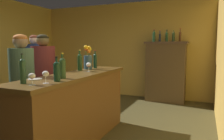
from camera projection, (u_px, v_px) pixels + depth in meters
name	position (u px, v px, depth m)	size (l,w,h in m)	color
floor	(52.00, 134.00, 3.58)	(8.34, 8.34, 0.00)	#494222
wall_back	(122.00, 50.00, 6.41)	(5.19, 0.12, 2.69)	gold
bar_counter	(77.00, 109.00, 3.15)	(0.56, 2.36, 1.06)	brown
display_cabinet	(166.00, 70.00, 5.63)	(1.07, 0.48, 1.57)	brown
wine_bottle_merlot	(63.00, 67.00, 2.64)	(0.08, 0.08, 0.32)	#2D4C29
wine_bottle_pinot	(57.00, 70.00, 2.43)	(0.07, 0.07, 0.28)	#153623
wine_bottle_rose	(95.00, 60.00, 3.90)	(0.06, 0.06, 0.32)	#153625
wine_bottle_riesling	(23.00, 70.00, 2.27)	(0.06, 0.06, 0.32)	#294C32
wine_bottle_malbec	(80.00, 61.00, 3.49)	(0.08, 0.08, 0.34)	#1C3B1C
wine_glass_front	(89.00, 65.00, 3.35)	(0.08, 0.08, 0.14)	white
wine_glass_mid	(46.00, 74.00, 2.28)	(0.07, 0.07, 0.14)	white
wine_glass_rear	(32.00, 77.00, 2.19)	(0.07, 0.07, 0.13)	white
flower_arrangement	(88.00, 59.00, 3.71)	(0.14, 0.16, 0.41)	#305164
cheese_plate	(35.00, 79.00, 2.56)	(0.16, 0.16, 0.01)	white
display_bottle_left	(154.00, 36.00, 5.66)	(0.08, 0.08, 0.32)	#244D2F
display_bottle_midleft	(160.00, 37.00, 5.60)	(0.06, 0.06, 0.29)	#212A3A
display_bottle_center	(167.00, 36.00, 5.53)	(0.07, 0.07, 0.30)	#224528
display_bottle_midright	(174.00, 36.00, 5.47)	(0.07, 0.07, 0.30)	#2E4626
display_bottle_right	(180.00, 36.00, 5.40)	(0.06, 0.06, 0.33)	#4B2B15
patron_tall	(44.00, 78.00, 3.70)	(0.39, 0.39, 1.65)	#2A3644
patron_redhead	(35.00, 71.00, 4.52)	(0.37, 0.37, 1.68)	brown
patron_by_cabinet	(23.00, 87.00, 2.97)	(0.33, 0.33, 1.61)	#426946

